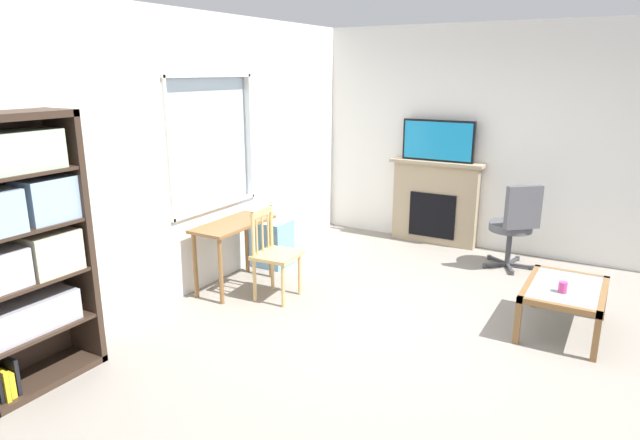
{
  "coord_description": "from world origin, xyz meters",
  "views": [
    {
      "loc": [
        -4.15,
        -1.47,
        2.2
      ],
      "look_at": [
        -0.15,
        0.85,
        0.93
      ],
      "focal_mm": 30.59,
      "sensor_mm": 36.0,
      "label": 1
    }
  ],
  "objects_px": {
    "wooden_chair": "(274,253)",
    "tv": "(438,141)",
    "desk_under_window": "(234,234)",
    "fireplace": "(435,202)",
    "office_chair": "(515,222)",
    "sippy_cup": "(563,287)",
    "bookshelf": "(18,243)",
    "plastic_drawer_unit": "(272,243)",
    "coffee_table": "(565,293)"
  },
  "relations": [
    {
      "from": "desk_under_window",
      "to": "plastic_drawer_unit",
      "type": "distance_m",
      "value": 0.81
    },
    {
      "from": "desk_under_window",
      "to": "wooden_chair",
      "type": "xyz_separation_m",
      "value": [
        -0.02,
        -0.51,
        -0.11
      ]
    },
    {
      "from": "bookshelf",
      "to": "sippy_cup",
      "type": "height_order",
      "value": "bookshelf"
    },
    {
      "from": "desk_under_window",
      "to": "plastic_drawer_unit",
      "type": "height_order",
      "value": "desk_under_window"
    },
    {
      "from": "desk_under_window",
      "to": "office_chair",
      "type": "xyz_separation_m",
      "value": [
        2.0,
        -2.4,
        -0.02
      ]
    },
    {
      "from": "tv",
      "to": "fireplace",
      "type": "bearing_deg",
      "value": 0.0
    },
    {
      "from": "bookshelf",
      "to": "office_chair",
      "type": "height_order",
      "value": "bookshelf"
    },
    {
      "from": "plastic_drawer_unit",
      "to": "sippy_cup",
      "type": "relative_size",
      "value": 5.92
    },
    {
      "from": "office_chair",
      "to": "coffee_table",
      "type": "xyz_separation_m",
      "value": [
        -1.38,
        -0.7,
        -0.2
      ]
    },
    {
      "from": "bookshelf",
      "to": "tv",
      "type": "relative_size",
      "value": 2.1
    },
    {
      "from": "wooden_chair",
      "to": "fireplace",
      "type": "xyz_separation_m",
      "value": [
        2.55,
        -0.78,
        0.08
      ]
    },
    {
      "from": "sippy_cup",
      "to": "desk_under_window",
      "type": "bearing_deg",
      "value": 98.79
    },
    {
      "from": "plastic_drawer_unit",
      "to": "office_chair",
      "type": "relative_size",
      "value": 0.53
    },
    {
      "from": "plastic_drawer_unit",
      "to": "coffee_table",
      "type": "relative_size",
      "value": 0.59
    },
    {
      "from": "wooden_chair",
      "to": "bookshelf",
      "type": "bearing_deg",
      "value": 163.8
    },
    {
      "from": "bookshelf",
      "to": "tv",
      "type": "bearing_deg",
      "value": -16.69
    },
    {
      "from": "desk_under_window",
      "to": "office_chair",
      "type": "height_order",
      "value": "office_chair"
    },
    {
      "from": "bookshelf",
      "to": "fireplace",
      "type": "bearing_deg",
      "value": -16.63
    },
    {
      "from": "tv",
      "to": "desk_under_window",
      "type": "bearing_deg",
      "value": 152.71
    },
    {
      "from": "office_chair",
      "to": "sippy_cup",
      "type": "relative_size",
      "value": 11.11
    },
    {
      "from": "wooden_chair",
      "to": "tv",
      "type": "distance_m",
      "value": 2.79
    },
    {
      "from": "wooden_chair",
      "to": "sippy_cup",
      "type": "relative_size",
      "value": 10.0
    },
    {
      "from": "plastic_drawer_unit",
      "to": "fireplace",
      "type": "height_order",
      "value": "fireplace"
    },
    {
      "from": "wooden_chair",
      "to": "plastic_drawer_unit",
      "type": "height_order",
      "value": "wooden_chair"
    },
    {
      "from": "desk_under_window",
      "to": "fireplace",
      "type": "distance_m",
      "value": 2.83
    },
    {
      "from": "fireplace",
      "to": "sippy_cup",
      "type": "height_order",
      "value": "fireplace"
    },
    {
      "from": "tv",
      "to": "coffee_table",
      "type": "bearing_deg",
      "value": -136.15
    },
    {
      "from": "bookshelf",
      "to": "desk_under_window",
      "type": "relative_size",
      "value": 2.08
    },
    {
      "from": "bookshelf",
      "to": "plastic_drawer_unit",
      "type": "bearing_deg",
      "value": -1.12
    },
    {
      "from": "wooden_chair",
      "to": "coffee_table",
      "type": "xyz_separation_m",
      "value": [
        0.65,
        -2.58,
        -0.11
      ]
    },
    {
      "from": "sippy_cup",
      "to": "office_chair",
      "type": "bearing_deg",
      "value": 24.31
    },
    {
      "from": "wooden_chair",
      "to": "office_chair",
      "type": "xyz_separation_m",
      "value": [
        2.03,
        -1.88,
        0.09
      ]
    },
    {
      "from": "plastic_drawer_unit",
      "to": "office_chair",
      "type": "distance_m",
      "value": 2.77
    },
    {
      "from": "bookshelf",
      "to": "coffee_table",
      "type": "height_order",
      "value": "bookshelf"
    },
    {
      "from": "bookshelf",
      "to": "fireplace",
      "type": "xyz_separation_m",
      "value": [
        4.68,
        -1.4,
        -0.52
      ]
    },
    {
      "from": "sippy_cup",
      "to": "wooden_chair",
      "type": "bearing_deg",
      "value": 101.04
    },
    {
      "from": "coffee_table",
      "to": "office_chair",
      "type": "bearing_deg",
      "value": 26.89
    },
    {
      "from": "fireplace",
      "to": "office_chair",
      "type": "relative_size",
      "value": 1.2
    },
    {
      "from": "wooden_chair",
      "to": "fireplace",
      "type": "bearing_deg",
      "value": -16.98
    },
    {
      "from": "bookshelf",
      "to": "desk_under_window",
      "type": "bearing_deg",
      "value": -2.83
    },
    {
      "from": "bookshelf",
      "to": "coffee_table",
      "type": "bearing_deg",
      "value": -48.98
    },
    {
      "from": "plastic_drawer_unit",
      "to": "fireplace",
      "type": "xyz_separation_m",
      "value": [
        1.78,
        -1.34,
        0.28
      ]
    },
    {
      "from": "fireplace",
      "to": "tv",
      "type": "relative_size",
      "value": 1.3
    },
    {
      "from": "fireplace",
      "to": "sippy_cup",
      "type": "distance_m",
      "value": 2.72
    },
    {
      "from": "wooden_chair",
      "to": "fireplace",
      "type": "relative_size",
      "value": 0.75
    },
    {
      "from": "office_chair",
      "to": "bookshelf",
      "type": "bearing_deg",
      "value": 148.97
    },
    {
      "from": "plastic_drawer_unit",
      "to": "tv",
      "type": "distance_m",
      "value": 2.46
    },
    {
      "from": "desk_under_window",
      "to": "tv",
      "type": "xyz_separation_m",
      "value": [
        2.5,
        -1.29,
        0.77
      ]
    },
    {
      "from": "plastic_drawer_unit",
      "to": "fireplace",
      "type": "relative_size",
      "value": 0.44
    },
    {
      "from": "desk_under_window",
      "to": "fireplace",
      "type": "bearing_deg",
      "value": -27.12
    }
  ]
}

